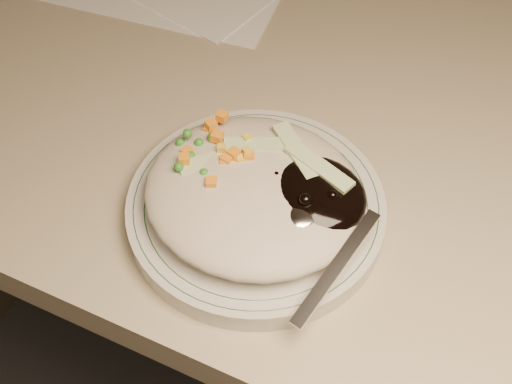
% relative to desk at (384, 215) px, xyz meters
% --- Properties ---
extents(desk, '(1.40, 0.70, 0.74)m').
position_rel_desk_xyz_m(desk, '(0.00, 0.00, 0.00)').
color(desk, tan).
rests_on(desk, ground).
extents(plate, '(0.23, 0.23, 0.02)m').
position_rel_desk_xyz_m(plate, '(-0.08, -0.20, 0.21)').
color(plate, silver).
rests_on(plate, desk).
extents(plate_rim, '(0.22, 0.22, 0.00)m').
position_rel_desk_xyz_m(plate_rim, '(-0.08, -0.20, 0.22)').
color(plate_rim, '#144723').
rests_on(plate_rim, plate).
extents(meal, '(0.20, 0.19, 0.05)m').
position_rel_desk_xyz_m(meal, '(-0.08, -0.20, 0.24)').
color(meal, '#BCB198').
rests_on(meal, plate).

